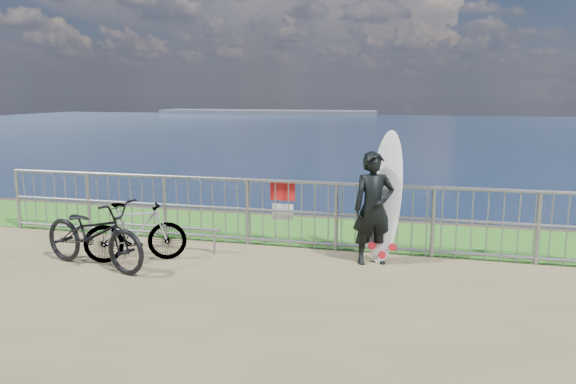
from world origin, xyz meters
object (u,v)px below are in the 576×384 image
(surfer, at_px, (373,208))
(bicycle_far, at_px, (135,232))
(surfboard, at_px, (385,202))
(bicycle_near, at_px, (94,233))

(surfer, bearing_deg, bicycle_far, 171.62)
(bicycle_far, bearing_deg, surfboard, -101.17)
(surfboard, xyz_separation_m, bicycle_near, (-4.04, -1.39, -0.40))
(surfboard, relative_size, bicycle_near, 1.02)
(bicycle_near, bearing_deg, bicycle_far, -29.21)
(surfer, relative_size, surfboard, 0.84)
(bicycle_far, bearing_deg, surfer, -103.05)
(surfer, bearing_deg, bicycle_near, 176.14)
(bicycle_near, height_order, bicycle_far, bicycle_near)
(surfer, xyz_separation_m, surfboard, (0.15, 0.16, 0.08))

